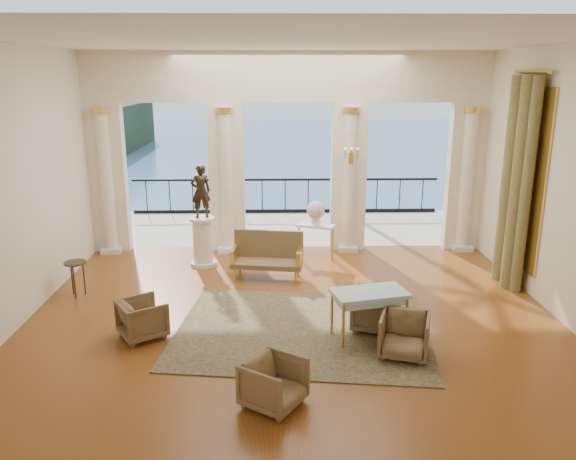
{
  "coord_description": "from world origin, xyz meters",
  "views": [
    {
      "loc": [
        -0.27,
        -8.9,
        4.03
      ],
      "look_at": [
        -0.07,
        0.6,
        1.36
      ],
      "focal_mm": 35.0,
      "sensor_mm": 36.0,
      "label": 1
    }
  ],
  "objects_px": {
    "statue": "(201,191)",
    "armchair_d": "(142,317)",
    "game_table": "(369,296)",
    "armchair_a": "(274,381)",
    "settee": "(268,255)",
    "side_table": "(75,267)",
    "armchair_b": "(404,333)",
    "armchair_c": "(375,308)",
    "console_table": "(316,231)",
    "pedestal": "(203,242)"
  },
  "relations": [
    {
      "from": "game_table",
      "to": "statue",
      "type": "bearing_deg",
      "value": 116.96
    },
    {
      "from": "game_table",
      "to": "statue",
      "type": "xyz_separation_m",
      "value": [
        -3.02,
        3.55,
        0.93
      ]
    },
    {
      "from": "armchair_a",
      "to": "settee",
      "type": "relative_size",
      "value": 0.46
    },
    {
      "from": "game_table",
      "to": "settee",
      "type": "bearing_deg",
      "value": 106.73
    },
    {
      "from": "armchair_b",
      "to": "armchair_d",
      "type": "distance_m",
      "value": 4.04
    },
    {
      "from": "armchair_b",
      "to": "game_table",
      "type": "bearing_deg",
      "value": 143.5
    },
    {
      "from": "armchair_d",
      "to": "side_table",
      "type": "height_order",
      "value": "armchair_d"
    },
    {
      "from": "armchair_a",
      "to": "armchair_c",
      "type": "distance_m",
      "value": 2.7
    },
    {
      "from": "game_table",
      "to": "console_table",
      "type": "distance_m",
      "value": 3.94
    },
    {
      "from": "armchair_d",
      "to": "statue",
      "type": "bearing_deg",
      "value": -41.13
    },
    {
      "from": "armchair_d",
      "to": "armchair_c",
      "type": "bearing_deg",
      "value": -119.27
    },
    {
      "from": "game_table",
      "to": "side_table",
      "type": "xyz_separation_m",
      "value": [
        -5.16,
        1.86,
        -0.13
      ]
    },
    {
      "from": "statue",
      "to": "armchair_b",
      "type": "bearing_deg",
      "value": 111.21
    },
    {
      "from": "armchair_d",
      "to": "console_table",
      "type": "distance_m",
      "value": 4.84
    },
    {
      "from": "pedestal",
      "to": "console_table",
      "type": "distance_m",
      "value": 2.48
    },
    {
      "from": "armchair_b",
      "to": "console_table",
      "type": "relative_size",
      "value": 0.8
    },
    {
      "from": "side_table",
      "to": "armchair_b",
      "type": "bearing_deg",
      "value": -23.66
    },
    {
      "from": "game_table",
      "to": "armchair_a",
      "type": "bearing_deg",
      "value": -142.14
    },
    {
      "from": "armchair_a",
      "to": "side_table",
      "type": "bearing_deg",
      "value": 78.75
    },
    {
      "from": "statue",
      "to": "armchair_d",
      "type": "bearing_deg",
      "value": 62.69
    },
    {
      "from": "armchair_c",
      "to": "console_table",
      "type": "height_order",
      "value": "console_table"
    },
    {
      "from": "armchair_a",
      "to": "game_table",
      "type": "relative_size",
      "value": 0.55
    },
    {
      "from": "pedestal",
      "to": "statue",
      "type": "bearing_deg",
      "value": 0.0
    },
    {
      "from": "armchair_a",
      "to": "settee",
      "type": "xyz_separation_m",
      "value": [
        -0.14,
        4.63,
        0.12
      ]
    },
    {
      "from": "armchair_a",
      "to": "side_table",
      "type": "height_order",
      "value": "armchair_a"
    },
    {
      "from": "settee",
      "to": "statue",
      "type": "bearing_deg",
      "value": 159.24
    },
    {
      "from": "armchair_b",
      "to": "armchair_d",
      "type": "relative_size",
      "value": 1.05
    },
    {
      "from": "armchair_b",
      "to": "armchair_d",
      "type": "xyz_separation_m",
      "value": [
        -3.98,
        0.7,
        -0.02
      ]
    },
    {
      "from": "armchair_a",
      "to": "statue",
      "type": "xyz_separation_m",
      "value": [
        -1.54,
        5.4,
        1.29
      ]
    },
    {
      "from": "armchair_d",
      "to": "armchair_a",
      "type": "bearing_deg",
      "value": -165.75
    },
    {
      "from": "side_table",
      "to": "settee",
      "type": "bearing_deg",
      "value": 14.59
    },
    {
      "from": "side_table",
      "to": "armchair_c",
      "type": "bearing_deg",
      "value": -16.24
    },
    {
      "from": "settee",
      "to": "side_table",
      "type": "bearing_deg",
      "value": -157.43
    },
    {
      "from": "armchair_c",
      "to": "statue",
      "type": "height_order",
      "value": "statue"
    },
    {
      "from": "settee",
      "to": "game_table",
      "type": "height_order",
      "value": "settee"
    },
    {
      "from": "armchair_d",
      "to": "side_table",
      "type": "distance_m",
      "value": 2.39
    },
    {
      "from": "game_table",
      "to": "armchair_d",
      "type": "bearing_deg",
      "value": 164.84
    },
    {
      "from": "armchair_d",
      "to": "statue",
      "type": "distance_m",
      "value": 3.72
    },
    {
      "from": "armchair_d",
      "to": "settee",
      "type": "relative_size",
      "value": 0.46
    },
    {
      "from": "armchair_d",
      "to": "settee",
      "type": "distance_m",
      "value": 3.3
    },
    {
      "from": "settee",
      "to": "game_table",
      "type": "distance_m",
      "value": 3.23
    },
    {
      "from": "armchair_a",
      "to": "statue",
      "type": "bearing_deg",
      "value": 49.82
    },
    {
      "from": "armchair_c",
      "to": "statue",
      "type": "relative_size",
      "value": 0.64
    },
    {
      "from": "statue",
      "to": "game_table",
      "type": "bearing_deg",
      "value": 111.8
    },
    {
      "from": "game_table",
      "to": "armchair_c",
      "type": "bearing_deg",
      "value": 50.84
    },
    {
      "from": "armchair_c",
      "to": "game_table",
      "type": "relative_size",
      "value": 0.58
    },
    {
      "from": "armchair_d",
      "to": "settee",
      "type": "height_order",
      "value": "settee"
    },
    {
      "from": "settee",
      "to": "pedestal",
      "type": "height_order",
      "value": "pedestal"
    },
    {
      "from": "pedestal",
      "to": "console_table",
      "type": "height_order",
      "value": "pedestal"
    },
    {
      "from": "armchair_a",
      "to": "console_table",
      "type": "relative_size",
      "value": 0.76
    }
  ]
}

